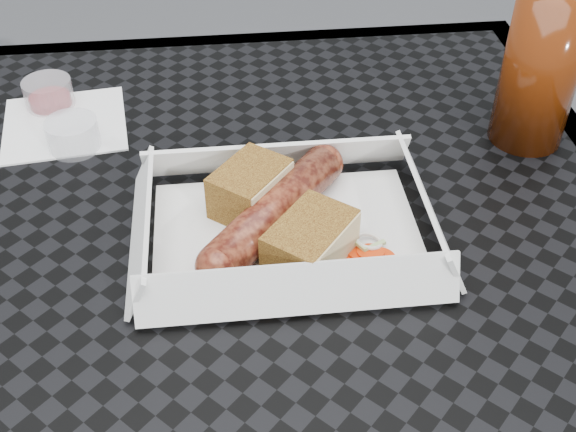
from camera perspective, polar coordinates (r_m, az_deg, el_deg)
The scene contains 10 objects.
patio_table at distance 0.64m, azimuth -7.17°, elevation -8.72°, with size 0.80×0.80×0.74m.
food_tray at distance 0.60m, azimuth -0.10°, elevation -1.41°, with size 0.22×0.15×0.00m, color white.
bratwurst at distance 0.59m, azimuth -1.02°, elevation 0.42°, with size 0.13×0.16×0.04m.
bread_near at distance 0.61m, azimuth -3.01°, elevation 2.18°, with size 0.06×0.05×0.04m, color olive.
bread_far at distance 0.57m, azimuth 1.76°, elevation -2.05°, with size 0.07×0.05×0.04m, color olive.
veg_garnish at distance 0.59m, azimuth 6.04°, elevation -2.70°, with size 0.03×0.03×0.00m.
napkin at distance 0.77m, azimuth -17.22°, elevation 6.96°, with size 0.12×0.12×0.00m, color white.
condiment_cup_sauce at distance 0.80m, azimuth -18.39°, elevation 9.14°, with size 0.05×0.05×0.03m, color maroon.
condiment_cup_empty at distance 0.73m, azimuth -16.63°, elevation 6.18°, with size 0.05×0.05×0.03m, color silver.
drink_glass at distance 0.72m, azimuth 19.32°, elevation 10.85°, with size 0.07×0.07×0.15m, color #4D1B06.
Camera 1 is at (0.03, -0.42, 1.15)m, focal length 45.00 mm.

